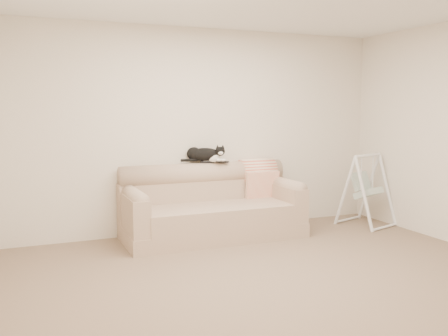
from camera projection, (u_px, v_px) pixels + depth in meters
name	position (u px, v px, depth m)	size (l,w,h in m)	color
ground_plane	(275.00, 276.00, 4.77)	(5.00, 5.00, 0.00)	brown
room_shell	(277.00, 115.00, 4.58)	(5.04, 4.04, 2.60)	beige
sofa	(211.00, 209.00, 6.19)	(2.20, 0.93, 0.90)	tan
remote_a	(207.00, 162.00, 6.36)	(0.19, 0.08, 0.03)	black
remote_b	(222.00, 162.00, 6.40)	(0.16, 0.15, 0.02)	black
tuxedo_cat	(205.00, 154.00, 6.36)	(0.57, 0.38, 0.23)	black
throw_blanket	(258.00, 173.00, 6.65)	(0.46, 0.38, 0.58)	#D85B42
baby_swing	(366.00, 190.00, 6.79)	(0.75, 0.78, 0.98)	white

